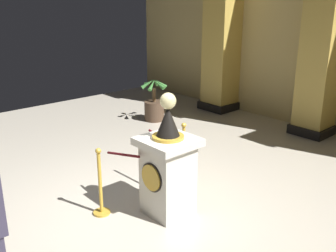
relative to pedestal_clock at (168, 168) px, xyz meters
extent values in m
plane|color=beige|center=(-0.38, -0.27, -0.68)|extent=(12.50, 12.50, 0.00)
cube|color=tan|center=(-0.38, 5.04, 1.41)|extent=(12.50, 0.16, 4.18)
cube|color=silver|center=(0.00, 0.00, -0.18)|extent=(0.57, 0.57, 1.01)
cube|color=silver|center=(0.00, 0.00, 0.38)|extent=(0.71, 0.71, 0.10)
cylinder|color=gold|center=(0.00, -0.30, -0.06)|extent=(0.36, 0.03, 0.36)
cylinder|color=black|center=(0.00, -0.29, -0.06)|extent=(0.41, 0.01, 0.41)
cylinder|color=gold|center=(0.00, 0.00, 0.45)|extent=(0.43, 0.43, 0.04)
cone|color=black|center=(0.00, 0.00, 0.67)|extent=(0.31, 0.31, 0.40)
cylinder|color=gold|center=(0.00, 0.00, 0.86)|extent=(0.03, 0.03, 0.05)
sphere|color=beige|center=(0.00, 0.00, 0.94)|extent=(0.22, 0.22, 0.22)
cylinder|color=gold|center=(-0.56, 0.83, -0.67)|extent=(0.24, 0.24, 0.03)
cylinder|color=gold|center=(-0.56, 0.83, -0.22)|extent=(0.05, 0.05, 0.94)
sphere|color=gold|center=(-0.56, 0.83, 0.29)|extent=(0.08, 0.08, 0.08)
cylinder|color=gold|center=(-0.59, -0.72, -0.67)|extent=(0.24, 0.24, 0.03)
cylinder|color=gold|center=(-0.59, -0.72, -0.23)|extent=(0.05, 0.05, 0.91)
sphere|color=gold|center=(-0.59, -0.72, 0.26)|extent=(0.08, 0.08, 0.08)
cylinder|color=#591419|center=(-0.57, 0.45, 0.11)|extent=(0.79, 0.05, 0.22)
cylinder|color=#591419|center=(-0.58, -0.33, 0.11)|extent=(0.79, 0.05, 0.22)
sphere|color=#591419|center=(-0.57, 0.06, 0.02)|extent=(0.04, 0.04, 0.04)
cube|color=black|center=(-3.10, 4.63, -0.58)|extent=(0.85, 0.85, 0.20)
cube|color=gold|center=(-3.10, 4.63, 1.32)|extent=(0.74, 0.74, 4.02)
cube|color=black|center=(-0.38, 4.63, -0.58)|extent=(0.78, 0.78, 0.20)
cube|color=gold|center=(-0.38, 4.63, 1.32)|extent=(0.68, 0.68, 4.02)
cylinder|color=#4C3828|center=(-3.47, 2.64, -0.45)|extent=(0.48, 0.48, 0.47)
cylinder|color=brown|center=(-3.47, 2.64, -0.05)|extent=(0.08, 0.08, 0.32)
cone|color=#387533|center=(-3.31, 2.66, 0.23)|extent=(0.34, 0.16, 0.24)
cone|color=#387533|center=(-3.39, 2.77, 0.23)|extent=(0.23, 0.30, 0.30)
cone|color=#387533|center=(-3.56, 2.76, 0.23)|extent=(0.25, 0.31, 0.28)
cone|color=#387533|center=(-3.63, 2.63, 0.23)|extent=(0.33, 0.12, 0.23)
cone|color=#387533|center=(-3.55, 2.50, 0.23)|extent=(0.23, 0.31, 0.29)
cone|color=#387533|center=(-3.38, 2.50, 0.23)|extent=(0.23, 0.30, 0.30)
camera|label=1|loc=(3.67, -3.26, 2.23)|focal=42.12mm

